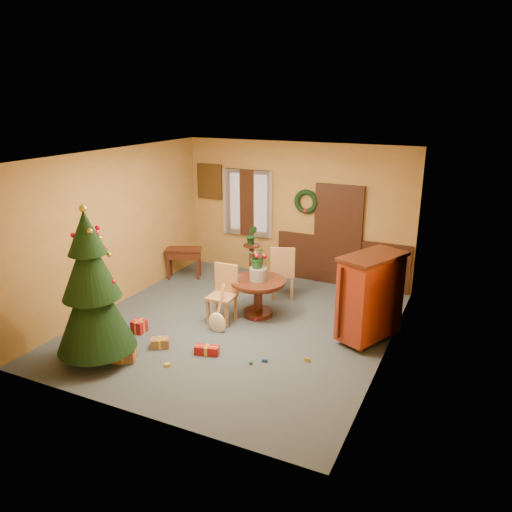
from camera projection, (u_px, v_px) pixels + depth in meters
The scene contains 21 objects.
room_envelope at pixel (304, 229), 10.50m from camera, with size 5.50×5.50×5.50m.
dining_table at pixel (258, 291), 8.87m from camera, with size 0.99×0.99×0.68m.
urn at pixel (258, 274), 8.77m from camera, with size 0.31×0.31×0.22m, color slate.
centerpiece_plant at pixel (258, 257), 8.68m from camera, with size 0.36×0.31×0.40m, color #1E4C23.
chair_near at pixel (224, 291), 8.65m from camera, with size 0.46×0.46×1.02m.
chair_far at pixel (283, 270), 9.62m from camera, with size 0.60×0.60×1.06m.
guitar at pixel (217, 310), 8.29m from camera, with size 0.32×0.15×0.76m, color #F1E8C9, non-canonical shape.
plant_stand at pixel (252, 260), 10.27m from camera, with size 0.34×0.34×0.88m.
stand_plant at pixel (252, 235), 10.11m from camera, with size 0.22×0.18×0.40m, color #19471E.
christmas_tree at pixel (92, 290), 7.15m from camera, with size 1.15×1.15×2.37m.
writing_desk at pixel (184, 256), 10.73m from camera, with size 0.83×0.64×0.66m.
sideboard at pixel (370, 295), 7.88m from camera, with size 1.00×1.27×1.45m.
gift_a at pixel (124, 355), 7.45m from camera, with size 0.40×0.36×0.18m.
gift_b at pixel (139, 326), 8.34m from camera, with size 0.21×0.21×0.21m.
gift_c at pixel (160, 343), 7.85m from camera, with size 0.34×0.31×0.15m.
gift_d at pixel (207, 350), 7.65m from camera, with size 0.40×0.24×0.13m.
toy_a at pixel (265, 360), 7.43m from camera, with size 0.08×0.05×0.05m, color #23479B.
toy_b at pixel (251, 362), 7.36m from camera, with size 0.06×0.06×0.06m, color #23823F.
toy_c at pixel (167, 365), 7.30m from camera, with size 0.08×0.05×0.05m, color yellow.
toy_d at pixel (256, 320), 8.76m from camera, with size 0.06×0.06×0.06m, color red.
toy_e at pixel (308, 360), 7.44m from camera, with size 0.08×0.05×0.05m, color gold.
Camera 1 is at (3.62, -6.93, 3.79)m, focal length 35.00 mm.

